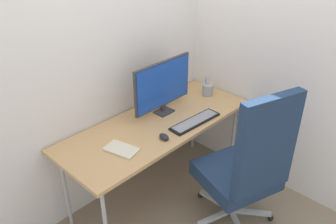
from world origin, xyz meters
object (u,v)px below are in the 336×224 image
Objects in this scene: office_chair at (247,166)px; pen_holder at (207,90)px; monitor at (163,85)px; keyboard at (195,121)px; notebook at (121,149)px; mouse at (164,137)px.

pen_holder is (0.49, 0.74, 0.19)m from office_chair.
office_chair is at bearing -89.19° from monitor.
notebook is at bearing 168.56° from keyboard.
keyboard is 0.65m from notebook.
monitor is 0.39m from keyboard.
pen_holder reaches higher than keyboard.
keyboard is 0.34m from mouse.
monitor is (-0.01, 0.81, 0.38)m from office_chair.
office_chair is 0.91m from pen_holder.
office_chair reaches higher than pen_holder.
notebook is (-0.59, -0.17, -0.24)m from monitor.
monitor is at bearing 49.20° from mouse.
mouse is at bearing -134.90° from monitor.
monitor reaches higher than keyboard.
office_chair is 0.62m from mouse.
office_chair is 6.98× the size of pen_holder.
monitor is at bearing 2.16° from notebook.
monitor reaches higher than pen_holder.
pen_holder is 1.10m from notebook.
pen_holder is at bearing -8.75° from notebook.
pen_holder is at bearing 27.12° from keyboard.
office_chair is 2.03× the size of monitor.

